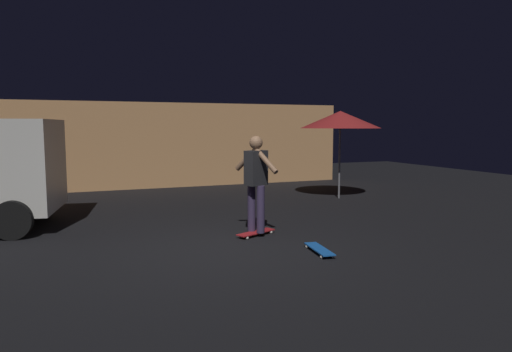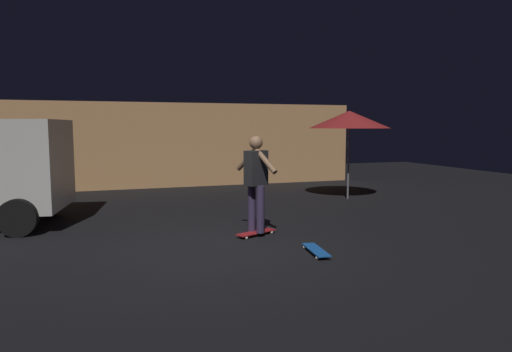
# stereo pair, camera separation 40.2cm
# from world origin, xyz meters

# --- Properties ---
(ground_plane) EXTENTS (28.00, 28.00, 0.00)m
(ground_plane) POSITION_xyz_m (0.00, 0.00, 0.00)
(ground_plane) COLOR black
(low_building) EXTENTS (12.55, 3.30, 2.63)m
(low_building) POSITION_xyz_m (0.38, 9.18, 1.31)
(low_building) COLOR tan
(low_building) RESTS_ON ground_plane
(patio_umbrella) EXTENTS (2.10, 2.10, 2.30)m
(patio_umbrella) POSITION_xyz_m (4.55, 3.74, 2.07)
(patio_umbrella) COLOR slate
(patio_umbrella) RESTS_ON ground_plane
(skateboard_ridden) EXTENTS (0.79, 0.50, 0.07)m
(skateboard_ridden) POSITION_xyz_m (0.92, 0.62, 0.06)
(skateboard_ridden) COLOR #AD1E23
(skateboard_ridden) RESTS_ON ground_plane
(skateboard_spare) EXTENTS (0.30, 0.80, 0.07)m
(skateboard_spare) POSITION_xyz_m (1.39, -0.77, 0.06)
(skateboard_spare) COLOR #1959B2
(skateboard_spare) RESTS_ON ground_plane
(skater) EXTENTS (0.48, 0.93, 1.67)m
(skater) POSITION_xyz_m (0.92, 0.62, 1.04)
(skater) COLOR #382D4C
(skater) RESTS_ON skateboard_ridden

